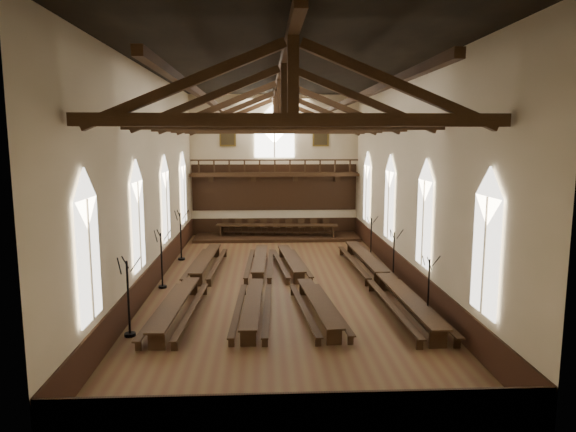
# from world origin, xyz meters

# --- Properties ---
(ground) EXTENTS (26.00, 26.00, 0.00)m
(ground) POSITION_xyz_m (0.00, 0.00, 0.00)
(ground) COLOR brown
(ground) RESTS_ON ground
(room_walls) EXTENTS (26.00, 26.00, 26.00)m
(room_walls) POSITION_xyz_m (0.00, 0.00, 6.46)
(room_walls) COLOR beige
(room_walls) RESTS_ON ground
(wainscot_band) EXTENTS (12.00, 26.00, 1.20)m
(wainscot_band) POSITION_xyz_m (0.00, 0.00, 0.60)
(wainscot_band) COLOR #341A0F
(wainscot_band) RESTS_ON ground
(side_windows) EXTENTS (11.85, 19.80, 4.50)m
(side_windows) POSITION_xyz_m (-0.00, -0.00, 3.74)
(side_windows) COLOR silver
(side_windows) RESTS_ON room_walls
(end_window) EXTENTS (2.80, 0.12, 3.80)m
(end_window) POSITION_xyz_m (0.00, 12.90, 7.22)
(end_window) COLOR white
(end_window) RESTS_ON room_walls
(minstrels_gallery) EXTENTS (11.80, 1.24, 3.70)m
(minstrels_gallery) POSITION_xyz_m (0.00, 12.66, 3.91)
(minstrels_gallery) COLOR #3B2312
(minstrels_gallery) RESTS_ON room_walls
(portraits) EXTENTS (7.75, 0.09, 1.45)m
(portraits) POSITION_xyz_m (0.00, 12.90, 7.10)
(portraits) COLOR brown
(portraits) RESTS_ON room_walls
(roof_trusses) EXTENTS (11.70, 25.70, 2.80)m
(roof_trusses) POSITION_xyz_m (0.00, -0.00, 8.22)
(roof_trusses) COLOR #3B2312
(roof_trusses) RESTS_ON room_walls
(refectory_row_a) EXTENTS (1.78, 14.17, 0.72)m
(refectory_row_a) POSITION_xyz_m (-4.02, -0.87, 0.52)
(refectory_row_a) COLOR #3B2312
(refectory_row_a) RESTS_ON ground
(refectory_row_b) EXTENTS (1.58, 13.77, 0.68)m
(refectory_row_b) POSITION_xyz_m (-1.12, -0.87, 0.49)
(refectory_row_b) COLOR #3B2312
(refectory_row_b) RESTS_ON ground
(refectory_row_c) EXTENTS (1.93, 13.77, 0.67)m
(refectory_row_c) POSITION_xyz_m (0.93, -0.91, 0.49)
(refectory_row_c) COLOR #3B2312
(refectory_row_c) RESTS_ON ground
(refectory_row_d) EXTENTS (1.80, 14.65, 0.77)m
(refectory_row_d) POSITION_xyz_m (4.72, -0.94, 0.56)
(refectory_row_d) COLOR #3B2312
(refectory_row_d) RESTS_ON ground
(dais) EXTENTS (11.40, 2.98, 0.20)m
(dais) POSITION_xyz_m (0.11, 11.40, 0.10)
(dais) COLOR #341A0F
(dais) RESTS_ON ground
(high_table) EXTENTS (8.51, 1.70, 0.79)m
(high_table) POSITION_xyz_m (0.11, 11.40, 0.87)
(high_table) COLOR #3B2312
(high_table) RESTS_ON dais
(high_chairs) EXTENTS (7.72, 0.53, 1.09)m
(high_chairs) POSITION_xyz_m (0.11, 12.23, 0.79)
(high_chairs) COLOR #3B2312
(high_chairs) RESTS_ON dais
(candelabrum_left_near) EXTENTS (0.80, 0.88, 2.88)m
(candelabrum_left_near) POSITION_xyz_m (-5.55, -6.31, 0.88)
(candelabrum_left_near) COLOR black
(candelabrum_left_near) RESTS_ON ground
(candelabrum_left_mid) EXTENTS (0.77, 0.85, 2.77)m
(candelabrum_left_mid) POSITION_xyz_m (-5.55, -0.37, 0.84)
(candelabrum_left_mid) COLOR black
(candelabrum_left_mid) RESTS_ON ground
(candelabrum_left_far) EXTENTS (0.82, 0.89, 2.90)m
(candelabrum_left_far) POSITION_xyz_m (-5.55, 5.25, 0.88)
(candelabrum_left_far) COLOR black
(candelabrum_left_far) RESTS_ON ground
(candelabrum_right_near) EXTENTS (0.71, 0.75, 2.47)m
(candelabrum_right_near) POSITION_xyz_m (5.55, -4.96, 0.75)
(candelabrum_right_near) COLOR black
(candelabrum_right_near) RESTS_ON ground
(candelabrum_right_mid) EXTENTS (0.70, 0.79, 2.56)m
(candelabrum_right_mid) POSITION_xyz_m (5.55, 0.40, 0.78)
(candelabrum_right_mid) COLOR black
(candelabrum_right_mid) RESTS_ON ground
(candelabrum_right_far) EXTENTS (0.71, 0.72, 2.41)m
(candelabrum_right_far) POSITION_xyz_m (5.55, 5.70, 0.73)
(candelabrum_right_far) COLOR black
(candelabrum_right_far) RESTS_ON ground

